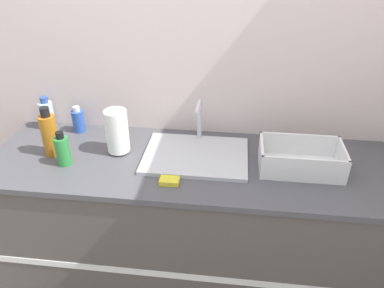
{
  "coord_description": "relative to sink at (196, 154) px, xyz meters",
  "views": [
    {
      "loc": [
        0.19,
        -1.25,
        1.96
      ],
      "look_at": [
        0.01,
        0.29,
        1.04
      ],
      "focal_mm": 35.0,
      "sensor_mm": 36.0,
      "label": 1
    }
  ],
  "objects": [
    {
      "name": "counter_cabinet",
      "position": [
        -0.02,
        -0.05,
        -0.48
      ],
      "size": [
        2.08,
        0.67,
        0.92
      ],
      "color": "#514C47",
      "rests_on": "ground_plane"
    },
    {
      "name": "dish_rack",
      "position": [
        0.51,
        -0.05,
        0.03
      ],
      "size": [
        0.39,
        0.24,
        0.13
      ],
      "color": "white",
      "rests_on": "counter_cabinet"
    },
    {
      "name": "bottle_green",
      "position": [
        -0.64,
        -0.14,
        0.06
      ],
      "size": [
        0.07,
        0.07,
        0.18
      ],
      "color": "#2D8C3D",
      "rests_on": "counter_cabinet"
    },
    {
      "name": "bottle_blue",
      "position": [
        -0.7,
        0.19,
        0.05
      ],
      "size": [
        0.07,
        0.07,
        0.15
      ],
      "color": "#2D56B7",
      "rests_on": "counter_cabinet"
    },
    {
      "name": "sponge",
      "position": [
        -0.1,
        -0.24,
        -0.01
      ],
      "size": [
        0.09,
        0.06,
        0.02
      ],
      "color": "yellow",
      "rests_on": "counter_cabinet"
    },
    {
      "name": "wall_back",
      "position": [
        -0.02,
        0.31,
        0.36
      ],
      "size": [
        4.46,
        0.06,
        2.6
      ],
      "color": "silver",
      "rests_on": "ground_plane"
    },
    {
      "name": "bottle_clear",
      "position": [
        -0.89,
        0.22,
        0.07
      ],
      "size": [
        0.08,
        0.08,
        0.19
      ],
      "color": "silver",
      "rests_on": "counter_cabinet"
    },
    {
      "name": "sink",
      "position": [
        0.0,
        0.0,
        0.0
      ],
      "size": [
        0.53,
        0.39,
        0.25
      ],
      "color": "silver",
      "rests_on": "counter_cabinet"
    },
    {
      "name": "paper_towel_roll",
      "position": [
        -0.41,
        -0.0,
        0.1
      ],
      "size": [
        0.12,
        0.12,
        0.24
      ],
      "color": "#4C4C51",
      "rests_on": "counter_cabinet"
    },
    {
      "name": "bottle_amber",
      "position": [
        -0.74,
        -0.06,
        0.1
      ],
      "size": [
        0.08,
        0.08,
        0.26
      ],
      "color": "#B26B19",
      "rests_on": "counter_cabinet"
    }
  ]
}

